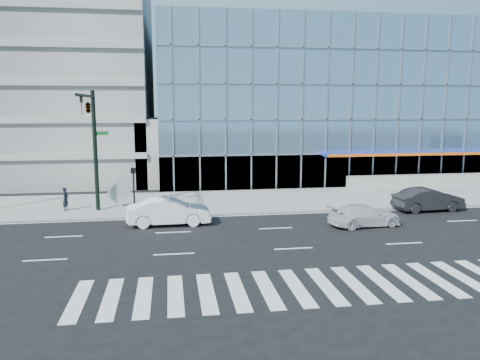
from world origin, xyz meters
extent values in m
plane|color=black|center=(0.00, 0.00, 0.00)|extent=(160.00, 160.00, 0.00)
cube|color=gray|center=(0.00, 8.00, 0.07)|extent=(120.00, 8.00, 0.15)
cube|color=#6892AE|center=(14.00, 26.00, 7.50)|extent=(42.00, 26.00, 15.00)
cube|color=gray|center=(-20.00, 26.00, 10.00)|extent=(24.00, 24.00, 20.00)
cube|color=gray|center=(-6.00, 18.00, 3.00)|extent=(6.00, 8.00, 6.00)
cube|color=gray|center=(-30.00, 70.00, 24.00)|extent=(14.00, 14.00, 48.00)
cylinder|color=black|center=(-11.00, 6.00, 4.15)|extent=(0.28, 0.28, 8.00)
cylinder|color=black|center=(-11.00, 3.20, 7.75)|extent=(0.18, 5.60, 0.18)
imported|color=black|center=(-11.00, 1.80, 7.15)|extent=(0.18, 0.22, 1.10)
imported|color=black|center=(-11.00, 4.00, 7.15)|extent=(0.48, 2.24, 0.90)
cube|color=#0C591E|center=(-10.55, 6.00, 5.35)|extent=(0.90, 0.05, 0.25)
cylinder|color=black|center=(-8.50, 5.00, 1.65)|extent=(0.12, 0.12, 3.00)
cube|color=black|center=(-8.50, 4.85, 2.95)|extent=(0.30, 0.25, 0.35)
imported|color=silver|center=(5.41, -0.23, 0.64)|extent=(4.63, 2.36, 1.29)
imported|color=white|center=(-6.22, 1.80, 0.82)|extent=(5.02, 1.82, 1.65)
imported|color=black|center=(11.41, 3.00, 0.79)|extent=(4.90, 2.03, 1.58)
imported|color=black|center=(-13.11, 6.13, 0.95)|extent=(0.48, 0.64, 1.59)
cube|color=#9A9A9A|center=(-9.66, 6.88, 1.07)|extent=(1.84, 0.07, 1.84)
camera|label=1|loc=(-6.09, -26.18, 7.17)|focal=35.00mm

